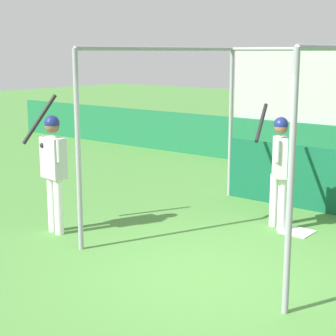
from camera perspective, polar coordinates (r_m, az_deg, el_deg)
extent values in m
plane|color=#477F38|center=(7.07, 3.46, -10.87)|extent=(60.00, 60.00, 0.00)
cube|color=maroon|center=(14.33, 10.20, 5.23)|extent=(0.45, 0.40, 0.10)
cube|color=maroon|center=(14.46, 10.58, 6.19)|extent=(0.45, 0.06, 0.40)
cube|color=maroon|center=(14.08, 12.17, 5.04)|extent=(0.45, 0.40, 0.10)
cube|color=maroon|center=(14.21, 12.54, 6.02)|extent=(0.45, 0.06, 0.40)
cube|color=maroon|center=(13.84, 14.22, 4.83)|extent=(0.45, 0.40, 0.10)
cube|color=maroon|center=(13.98, 14.57, 5.83)|extent=(0.45, 0.06, 0.40)
cube|color=maroon|center=(13.63, 16.32, 4.61)|extent=(0.45, 0.40, 0.10)
cube|color=maroon|center=(13.77, 16.67, 5.63)|extent=(0.45, 0.06, 0.40)
cube|color=maroon|center=(15.00, 11.73, 6.99)|extent=(0.45, 0.40, 0.10)
cube|color=maroon|center=(15.14, 12.08, 7.89)|extent=(0.45, 0.06, 0.40)
cube|color=maroon|center=(14.76, 13.64, 6.83)|extent=(0.45, 0.40, 0.10)
cube|color=maroon|center=(14.90, 13.98, 7.75)|extent=(0.45, 0.06, 0.40)
cube|color=maroon|center=(14.53, 15.62, 6.66)|extent=(0.45, 0.40, 0.10)
cube|color=maroon|center=(14.68, 15.94, 7.59)|extent=(0.45, 0.06, 0.40)
cube|color=maroon|center=(15.69, 13.13, 8.60)|extent=(0.45, 0.40, 0.10)
cube|color=maroon|center=(15.84, 13.46, 9.44)|extent=(0.45, 0.06, 0.40)
cube|color=maroon|center=(15.46, 14.99, 8.46)|extent=(0.45, 0.40, 0.10)
cube|color=maroon|center=(15.61, 15.30, 9.32)|extent=(0.45, 0.06, 0.40)
cube|color=maroon|center=(16.40, 14.42, 10.06)|extent=(0.45, 0.40, 0.10)
cube|color=maroon|center=(16.56, 14.73, 10.85)|extent=(0.45, 0.06, 0.40)
cube|color=maroon|center=(16.18, 16.22, 9.94)|extent=(0.45, 0.40, 0.10)
cube|color=maroon|center=(16.34, 16.52, 10.75)|extent=(0.45, 0.06, 0.40)
cylinder|color=gray|center=(7.69, -9.12, 1.59)|extent=(0.07, 0.07, 2.76)
cylinder|color=gray|center=(5.81, 12.34, -1.83)|extent=(0.07, 0.07, 2.76)
cylinder|color=gray|center=(10.63, 6.38, 4.47)|extent=(0.07, 0.07, 2.76)
cylinder|color=gray|center=(8.98, -0.13, 12.03)|extent=(0.06, 3.85, 0.06)
cylinder|color=gray|center=(9.80, 14.52, 11.64)|extent=(3.14, 0.06, 0.06)
cube|color=#0F5133|center=(10.02, 13.83, -1.02)|extent=(3.07, 0.03, 1.12)
cube|color=white|center=(8.87, 13.00, -6.34)|extent=(0.44, 0.44, 0.02)
cylinder|color=white|center=(8.80, 11.50, -3.63)|extent=(0.18, 0.18, 0.84)
cylinder|color=white|center=(9.00, 10.70, -3.24)|extent=(0.18, 0.18, 0.84)
cube|color=#B7B7B7|center=(8.74, 11.28, 1.08)|extent=(0.42, 0.53, 0.59)
sphere|color=brown|center=(8.67, 11.40, 4.08)|extent=(0.21, 0.21, 0.21)
sphere|color=navy|center=(8.66, 11.41, 4.38)|extent=(0.22, 0.22, 0.22)
cylinder|color=#B7B7B7|center=(8.47, 11.08, 1.67)|extent=(0.09, 0.09, 0.33)
cylinder|color=#B7B7B7|center=(8.96, 11.03, 2.22)|extent=(0.09, 0.09, 0.33)
cylinder|color=black|center=(8.94, 9.46, 4.58)|extent=(0.29, 0.72, 0.54)
sphere|color=black|center=(8.91, 11.64, 2.88)|extent=(0.08, 0.08, 0.08)
cylinder|color=white|center=(8.61, -11.05, -3.87)|extent=(0.15, 0.15, 0.86)
cylinder|color=white|center=(8.76, -11.70, -3.62)|extent=(0.15, 0.15, 0.86)
cube|color=#B7B7B7|center=(8.52, -11.58, 1.03)|extent=(0.43, 0.27, 0.61)
sphere|color=brown|center=(8.45, -11.71, 4.18)|extent=(0.22, 0.22, 0.22)
sphere|color=navy|center=(8.44, -11.72, 4.50)|extent=(0.23, 0.23, 0.23)
cylinder|color=#B7B7B7|center=(8.30, -11.05, 1.73)|extent=(0.08, 0.08, 0.34)
cylinder|color=#B7B7B7|center=(8.65, -12.60, 2.07)|extent=(0.08, 0.08, 0.34)
cylinder|color=black|center=(8.74, -12.93, 4.85)|extent=(0.35, 0.50, 0.76)
sphere|color=black|center=(8.54, -12.63, 2.26)|extent=(0.08, 0.08, 0.08)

